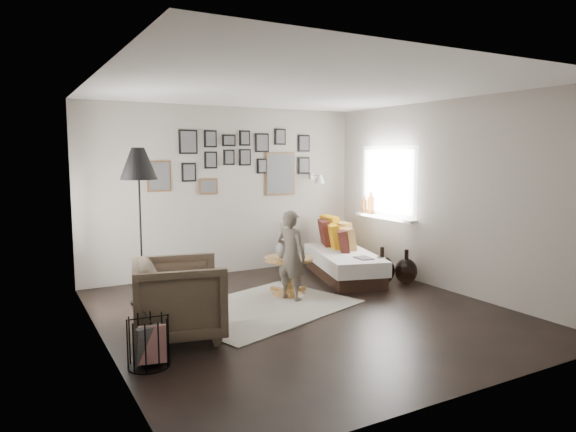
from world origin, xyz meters
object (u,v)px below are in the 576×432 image
magazine_basket (149,342)px  vase (283,247)px  demijohn_small (406,271)px  child (291,255)px  pedestal_table (289,278)px  demijohn_large (382,270)px  floor_lamp (139,170)px  daybed (341,259)px  armchair (179,299)px

magazine_basket → vase: bearing=34.3°
demijohn_small → child: (-1.87, 0.08, 0.39)m
pedestal_table → demijohn_large: bearing=-7.4°
floor_lamp → demijohn_small: floor_lamp is taller
daybed → floor_lamp: size_ratio=0.99×
demijohn_large → demijohn_small: size_ratio=1.10×
pedestal_table → magazine_basket: (-2.21, -1.43, -0.02)m
magazine_basket → demijohn_small: demijohn_small is taller
demijohn_small → floor_lamp: bearing=166.6°
armchair → demijohn_large: (3.19, 0.69, -0.19)m
vase → magazine_basket: size_ratio=1.04×
armchair → floor_lamp: size_ratio=0.46×
floor_lamp → demijohn_small: size_ratio=3.88×
daybed → demijohn_small: daybed is taller
vase → magazine_basket: (-2.13, -1.45, -0.43)m
daybed → child: size_ratio=1.65×
vase → floor_lamp: floor_lamp is taller
vase → demijohn_small: bearing=-9.9°
magazine_basket → child: (2.12, 1.21, 0.36)m
floor_lamp → demijohn_large: floor_lamp is taller
daybed → armchair: 3.26m
armchair → floor_lamp: floor_lamp is taller
child → daybed: bearing=-84.5°
floor_lamp → demijohn_large: size_ratio=3.53×
pedestal_table → armchair: 1.97m
demijohn_small → vase: bearing=170.1°
vase → daybed: (1.28, 0.49, -0.37)m
demijohn_large → pedestal_table: bearing=172.6°
floor_lamp → child: floor_lamp is taller
vase → floor_lamp: bearing=162.9°
vase → armchair: bearing=-152.0°
armchair → child: child is taller
demijohn_large → child: size_ratio=0.47×
vase → magazine_basket: 2.61m
daybed → armchair: bearing=-138.5°
demijohn_large → child: 1.56m
magazine_basket → demijohn_large: bearing=18.9°
pedestal_table → demijohn_large: size_ratio=1.17×
daybed → demijohn_large: daybed is taller
pedestal_table → magazine_basket: bearing=-147.1°
armchair → magazine_basket: size_ratio=2.02×
demijohn_large → floor_lamp: bearing=167.2°
floor_lamp → magazine_basket: size_ratio=4.39×
pedestal_table → daybed: daybed is taller
vase → armchair: 1.92m
vase → armchair: (-1.68, -0.89, -0.24)m
armchair → pedestal_table: bearing=-51.5°
vase → magazine_basket: bearing=-145.7°
pedestal_table → magazine_basket: size_ratio=1.46×
vase → daybed: 1.41m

